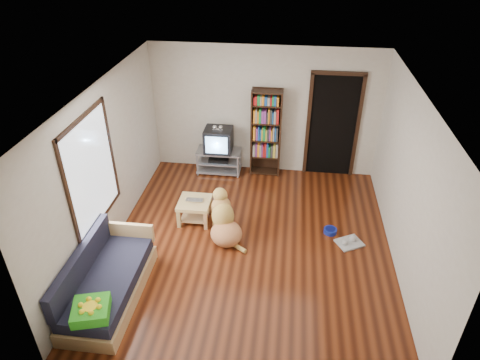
# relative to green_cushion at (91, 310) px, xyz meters

# --- Properties ---
(ground) EXTENTS (5.00, 5.00, 0.00)m
(ground) POSITION_rel_green_cushion_xyz_m (1.75, 2.07, -0.49)
(ground) COLOR #612810
(ground) RESTS_ON ground
(ceiling) EXTENTS (5.00, 5.00, 0.00)m
(ceiling) POSITION_rel_green_cushion_xyz_m (1.75, 2.07, 2.11)
(ceiling) COLOR white
(ceiling) RESTS_ON ground
(wall_back) EXTENTS (4.50, 0.00, 4.50)m
(wall_back) POSITION_rel_green_cushion_xyz_m (1.75, 4.57, 0.81)
(wall_back) COLOR beige
(wall_back) RESTS_ON ground
(wall_front) EXTENTS (4.50, 0.00, 4.50)m
(wall_front) POSITION_rel_green_cushion_xyz_m (1.75, -0.43, 0.81)
(wall_front) COLOR beige
(wall_front) RESTS_ON ground
(wall_left) EXTENTS (0.00, 5.00, 5.00)m
(wall_left) POSITION_rel_green_cushion_xyz_m (-0.50, 2.07, 0.81)
(wall_left) COLOR beige
(wall_left) RESTS_ON ground
(wall_right) EXTENTS (0.00, 5.00, 5.00)m
(wall_right) POSITION_rel_green_cushion_xyz_m (4.00, 2.07, 0.81)
(wall_right) COLOR beige
(wall_right) RESTS_ON ground
(green_cushion) EXTENTS (0.54, 0.54, 0.14)m
(green_cushion) POSITION_rel_green_cushion_xyz_m (0.00, 0.00, 0.00)
(green_cushion) COLOR green
(green_cushion) RESTS_ON sofa
(laptop) EXTENTS (0.30, 0.20, 0.02)m
(laptop) POSITION_rel_green_cushion_xyz_m (0.71, 2.56, -0.08)
(laptop) COLOR silver
(laptop) RESTS_ON coffee_table
(dog_bowl) EXTENTS (0.22, 0.22, 0.08)m
(dog_bowl) POSITION_rel_green_cushion_xyz_m (3.06, 2.52, -0.45)
(dog_bowl) COLOR navy
(dog_bowl) RESTS_ON ground
(grey_rag) EXTENTS (0.50, 0.47, 0.03)m
(grey_rag) POSITION_rel_green_cushion_xyz_m (3.36, 2.27, -0.48)
(grey_rag) COLOR #A4A4A4
(grey_rag) RESTS_ON ground
(window) EXTENTS (0.03, 1.46, 1.70)m
(window) POSITION_rel_green_cushion_xyz_m (-0.48, 1.57, 1.01)
(window) COLOR white
(window) RESTS_ON wall_left
(doorway) EXTENTS (1.03, 0.05, 2.19)m
(doorway) POSITION_rel_green_cushion_xyz_m (3.10, 4.55, 0.63)
(doorway) COLOR black
(doorway) RESTS_ON wall_back
(tv_stand) EXTENTS (0.90, 0.45, 0.50)m
(tv_stand) POSITION_rel_green_cushion_xyz_m (0.85, 4.32, -0.22)
(tv_stand) COLOR #99999E
(tv_stand) RESTS_ON ground
(crt_tv) EXTENTS (0.55, 0.52, 0.58)m
(crt_tv) POSITION_rel_green_cushion_xyz_m (0.85, 4.34, 0.25)
(crt_tv) COLOR black
(crt_tv) RESTS_ON tv_stand
(bookshelf) EXTENTS (0.60, 0.30, 1.80)m
(bookshelf) POSITION_rel_green_cushion_xyz_m (1.80, 4.41, 0.51)
(bookshelf) COLOR black
(bookshelf) RESTS_ON ground
(sofa) EXTENTS (0.80, 1.80, 0.80)m
(sofa) POSITION_rel_green_cushion_xyz_m (-0.12, 0.69, -0.23)
(sofa) COLOR tan
(sofa) RESTS_ON ground
(coffee_table) EXTENTS (0.55, 0.55, 0.40)m
(coffee_table) POSITION_rel_green_cushion_xyz_m (0.71, 2.59, -0.21)
(coffee_table) COLOR #D9BB6F
(coffee_table) RESTS_ON ground
(dog) EXTENTS (0.72, 0.92, 0.83)m
(dog) POSITION_rel_green_cushion_xyz_m (1.29, 2.22, -0.19)
(dog) COLOR #D18550
(dog) RESTS_ON ground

